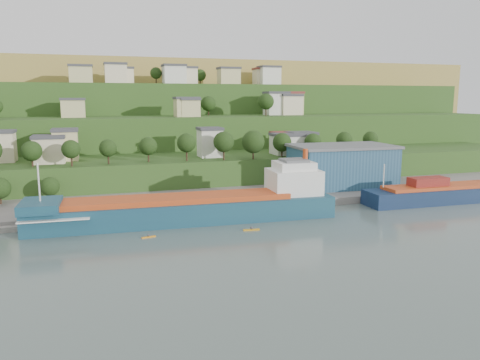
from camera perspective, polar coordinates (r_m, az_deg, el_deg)
name	(u,v)px	position (r m, az deg, el deg)	size (l,w,h in m)	color
ground	(223,231)	(103.98, -2.08, -6.26)	(500.00, 500.00, 0.00)	#485854
quay	(263,200)	(135.84, 2.86, -2.39)	(220.00, 26.00, 4.00)	slate
hillside	(142,151)	(267.84, -11.89, 3.54)	(360.00, 211.55, 96.00)	#284719
cargo_ship_near	(196,209)	(112.22, -5.39, -3.53)	(72.26, 14.75, 18.45)	#15374F
cargo_ship_far	(459,193)	(147.62, 25.19, -1.42)	(54.38, 10.57, 14.71)	#0C1D36
warehouse	(342,165)	(148.52, 12.32, 1.76)	(31.75, 20.26, 12.80)	navy
dinghy	(40,216)	(119.96, -23.23, -4.06)	(4.53, 1.70, 0.91)	silver
kayak_orange	(149,236)	(101.19, -11.09, -6.77)	(3.06, 1.11, 0.75)	orange
kayak_yellow	(251,229)	(104.55, 1.40, -6.01)	(3.72, 1.10, 0.92)	orange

